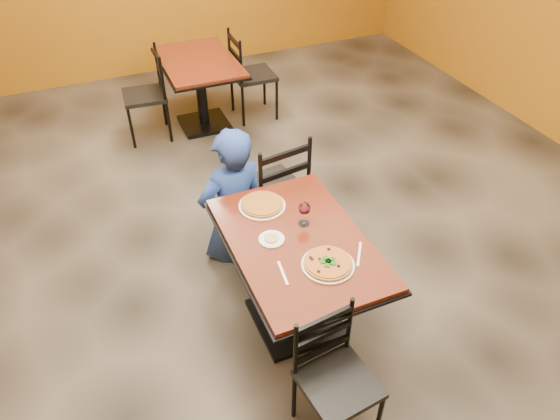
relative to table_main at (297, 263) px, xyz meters
name	(u,v)px	position (x,y,z in m)	size (l,w,h in m)	color
floor	(269,272)	(0.00, 0.50, -0.56)	(7.00, 8.00, 0.01)	black
table_main	(297,263)	(0.00, 0.00, 0.00)	(0.83, 1.23, 0.75)	maroon
table_second	(200,78)	(0.20, 2.88, 0.00)	(0.77, 1.13, 0.75)	maroon
chair_main_near	(339,385)	(-0.12, -0.80, -0.14)	(0.38, 0.38, 0.84)	black
chair_main_far	(271,189)	(0.18, 0.87, -0.06)	(0.45, 0.45, 0.99)	black
chair_second_left	(144,96)	(-0.39, 2.88, -0.09)	(0.42, 0.42, 0.93)	black
chair_second_right	(253,75)	(0.79, 2.88, -0.08)	(0.43, 0.43, 0.95)	black
diner	(232,193)	(-0.14, 0.87, -0.01)	(0.56, 0.37, 1.09)	navy
plate_main	(328,265)	(0.07, -0.26, 0.20)	(0.31, 0.31, 0.01)	white
pizza_main	(328,263)	(0.07, -0.26, 0.21)	(0.28, 0.28, 0.02)	maroon
plate_far	(262,206)	(-0.08, 0.39, 0.20)	(0.31, 0.31, 0.01)	white
pizza_far	(262,204)	(-0.08, 0.39, 0.21)	(0.28, 0.28, 0.02)	#B87C23
side_plate	(272,239)	(-0.15, 0.07, 0.20)	(0.16, 0.16, 0.01)	white
dip	(271,238)	(-0.15, 0.07, 0.21)	(0.09, 0.09, 0.01)	tan
wine_glass	(304,213)	(0.10, 0.13, 0.28)	(0.08, 0.08, 0.18)	white
fork	(283,273)	(-0.19, -0.22, 0.20)	(0.01, 0.19, 0.00)	silver
knife	(359,254)	(0.28, -0.25, 0.20)	(0.01, 0.21, 0.00)	silver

